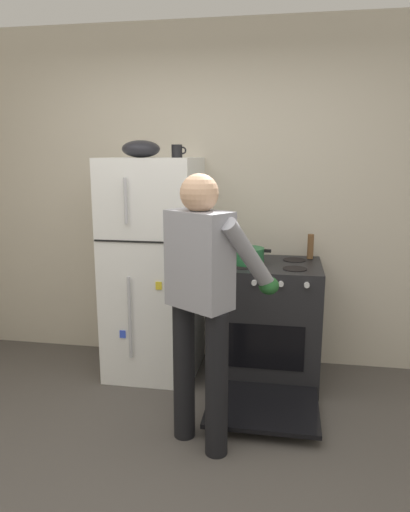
{
  "coord_description": "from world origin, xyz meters",
  "views": [
    {
      "loc": [
        0.6,
        -1.87,
        1.7
      ],
      "look_at": [
        0.05,
        1.32,
        1.0
      ],
      "focal_mm": 33.16,
      "sensor_mm": 36.0,
      "label": 1
    }
  ],
  "objects_px": {
    "person_cook": "(204,289)",
    "mixing_bowl": "(141,149)",
    "pepper_mill": "(310,247)",
    "stove_range": "(268,324)",
    "red_pot": "(248,256)",
    "refrigerator": "(154,268)",
    "coffee_mug": "(177,151)"
  },
  "relations": [
    {
      "from": "stove_range",
      "to": "pepper_mill",
      "type": "bearing_deg",
      "value": 35.99
    },
    {
      "from": "coffee_mug",
      "to": "stove_range",
      "type": "bearing_deg",
      "value": -5.51
    },
    {
      "from": "red_pot",
      "to": "pepper_mill",
      "type": "relative_size",
      "value": 1.8
    },
    {
      "from": "person_cook",
      "to": "pepper_mill",
      "type": "relative_size",
      "value": 8.46
    },
    {
      "from": "red_pot",
      "to": "pepper_mill",
      "type": "bearing_deg",
      "value": 28.52
    },
    {
      "from": "pepper_mill",
      "to": "stove_range",
      "type": "bearing_deg",
      "value": -144.01
    },
    {
      "from": "pepper_mill",
      "to": "refrigerator",
      "type": "bearing_deg",
      "value": -170.42
    },
    {
      "from": "refrigerator",
      "to": "mixing_bowl",
      "type": "distance_m",
      "value": 0.9
    },
    {
      "from": "refrigerator",
      "to": "mixing_bowl",
      "type": "height_order",
      "value": "mixing_bowl"
    },
    {
      "from": "coffee_mug",
      "to": "refrigerator",
      "type": "bearing_deg",
      "value": -164.6
    },
    {
      "from": "stove_range",
      "to": "mixing_bowl",
      "type": "relative_size",
      "value": 4.34
    },
    {
      "from": "stove_range",
      "to": "refrigerator",
      "type": "bearing_deg",
      "value": 178.86
    },
    {
      "from": "stove_range",
      "to": "pepper_mill",
      "type": "height_order",
      "value": "pepper_mill"
    },
    {
      "from": "red_pot",
      "to": "mixing_bowl",
      "type": "height_order",
      "value": "mixing_bowl"
    },
    {
      "from": "person_cook",
      "to": "mixing_bowl",
      "type": "relative_size",
      "value": 5.69
    },
    {
      "from": "pepper_mill",
      "to": "mixing_bowl",
      "type": "relative_size",
      "value": 0.67
    },
    {
      "from": "refrigerator",
      "to": "mixing_bowl",
      "type": "xyz_separation_m",
      "value": [
        -0.08,
        0.0,
        0.9
      ]
    },
    {
      "from": "red_pot",
      "to": "pepper_mill",
      "type": "height_order",
      "value": "pepper_mill"
    },
    {
      "from": "person_cook",
      "to": "mixing_bowl",
      "type": "distance_m",
      "value": 1.36
    },
    {
      "from": "person_cook",
      "to": "mixing_bowl",
      "type": "height_order",
      "value": "mixing_bowl"
    },
    {
      "from": "red_pot",
      "to": "stove_range",
      "type": "bearing_deg",
      "value": 11.34
    },
    {
      "from": "stove_range",
      "to": "red_pot",
      "type": "relative_size",
      "value": 3.59
    },
    {
      "from": "person_cook",
      "to": "pepper_mill",
      "type": "height_order",
      "value": "person_cook"
    },
    {
      "from": "refrigerator",
      "to": "red_pot",
      "type": "xyz_separation_m",
      "value": [
        0.73,
        -0.05,
        0.13
      ]
    },
    {
      "from": "stove_range",
      "to": "person_cook",
      "type": "bearing_deg",
      "value": -110.34
    },
    {
      "from": "red_pot",
      "to": "refrigerator",
      "type": "bearing_deg",
      "value": 176.09
    },
    {
      "from": "refrigerator",
      "to": "coffee_mug",
      "type": "relative_size",
      "value": 14.94
    },
    {
      "from": "mixing_bowl",
      "to": "red_pot",
      "type": "bearing_deg",
      "value": -3.55
    },
    {
      "from": "person_cook",
      "to": "refrigerator",
      "type": "bearing_deg",
      "value": 121.06
    },
    {
      "from": "stove_range",
      "to": "red_pot",
      "type": "height_order",
      "value": "red_pot"
    },
    {
      "from": "pepper_mill",
      "to": "mixing_bowl",
      "type": "distance_m",
      "value": 1.48
    },
    {
      "from": "red_pot",
      "to": "mixing_bowl",
      "type": "bearing_deg",
      "value": 176.45
    }
  ]
}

